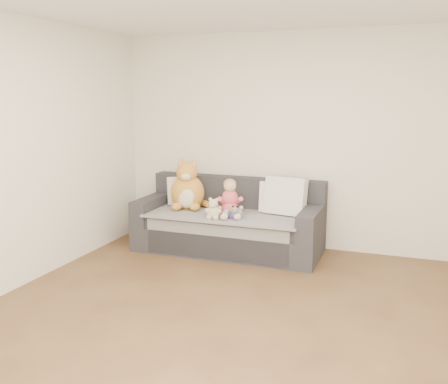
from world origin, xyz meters
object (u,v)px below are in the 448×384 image
sippy_cup (232,213)px  sofa (229,225)px  teddy_bear (213,210)px  plush_cat (188,189)px  toddler (230,200)px

sippy_cup → sofa: bearing=114.6°
teddy_bear → sippy_cup: 0.22m
sofa → plush_cat: size_ratio=3.38×
sippy_cup → plush_cat: bearing=155.8°
sofa → toddler: toddler is taller
plush_cat → sippy_cup: (0.69, -0.31, -0.17)m
toddler → teddy_bear: (-0.11, -0.25, -0.08)m
toddler → plush_cat: bearing=145.1°
sofa → toddler: bearing=-68.3°
toddler → sippy_cup: (0.08, -0.17, -0.12)m
plush_cat → sippy_cup: bearing=-40.2°
sofa → toddler: 0.37m
sippy_cup → teddy_bear: bearing=-157.2°
sofa → teddy_bear: sofa is taller
plush_cat → sofa: bearing=-16.4°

